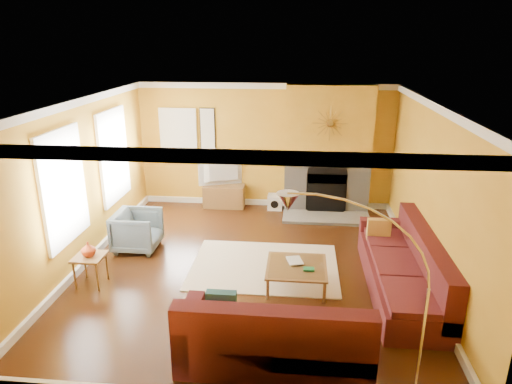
# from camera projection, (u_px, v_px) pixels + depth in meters

# --- Properties ---
(floor) EXTENTS (5.50, 6.00, 0.02)m
(floor) POSITION_uv_depth(u_px,v_px,m) (250.00, 268.00, 7.53)
(floor) COLOR #4F2810
(floor) RESTS_ON ground
(ceiling) EXTENTS (5.50, 6.00, 0.02)m
(ceiling) POSITION_uv_depth(u_px,v_px,m) (249.00, 102.00, 6.66)
(ceiling) COLOR white
(ceiling) RESTS_ON ground
(wall_back) EXTENTS (5.50, 0.02, 2.70)m
(wall_back) POSITION_uv_depth(u_px,v_px,m) (265.00, 146.00, 9.93)
(wall_back) COLOR gold
(wall_back) RESTS_ON ground
(wall_front) EXTENTS (5.50, 0.02, 2.70)m
(wall_front) POSITION_uv_depth(u_px,v_px,m) (214.00, 291.00, 4.26)
(wall_front) COLOR gold
(wall_front) RESTS_ON ground
(wall_left) EXTENTS (0.02, 6.00, 2.70)m
(wall_left) POSITION_uv_depth(u_px,v_px,m) (80.00, 184.00, 7.35)
(wall_left) COLOR gold
(wall_left) RESTS_ON ground
(wall_right) EXTENTS (0.02, 6.00, 2.70)m
(wall_right) POSITION_uv_depth(u_px,v_px,m) (432.00, 195.00, 6.84)
(wall_right) COLOR gold
(wall_right) RESTS_ON ground
(baseboard) EXTENTS (5.50, 6.00, 0.12)m
(baseboard) POSITION_uv_depth(u_px,v_px,m) (250.00, 264.00, 7.51)
(baseboard) COLOR white
(baseboard) RESTS_ON floor
(crown_molding) EXTENTS (5.50, 6.00, 0.12)m
(crown_molding) POSITION_uv_depth(u_px,v_px,m) (249.00, 106.00, 6.68)
(crown_molding) COLOR white
(crown_molding) RESTS_ON ceiling
(window_left_near) EXTENTS (0.06, 1.22, 1.72)m
(window_left_near) POSITION_uv_depth(u_px,v_px,m) (113.00, 156.00, 8.52)
(window_left_near) COLOR white
(window_left_near) RESTS_ON wall_left
(window_left_far) EXTENTS (0.06, 1.22, 1.72)m
(window_left_far) POSITION_uv_depth(u_px,v_px,m) (62.00, 187.00, 6.73)
(window_left_far) COLOR white
(window_left_far) RESTS_ON wall_left
(window_back) EXTENTS (0.82, 0.06, 1.22)m
(window_back) POSITION_uv_depth(u_px,v_px,m) (179.00, 136.00, 9.99)
(window_back) COLOR white
(window_back) RESTS_ON wall_back
(wall_art) EXTENTS (0.34, 0.04, 1.14)m
(wall_art) POSITION_uv_depth(u_px,v_px,m) (208.00, 134.00, 9.93)
(wall_art) COLOR white
(wall_art) RESTS_ON wall_back
(fireplace) EXTENTS (1.80, 0.40, 2.70)m
(fireplace) POSITION_uv_depth(u_px,v_px,m) (328.00, 150.00, 9.61)
(fireplace) COLOR #98948F
(fireplace) RESTS_ON floor
(mantel) EXTENTS (1.92, 0.22, 0.08)m
(mantel) POSITION_uv_depth(u_px,v_px,m) (328.00, 157.00, 9.41)
(mantel) COLOR white
(mantel) RESTS_ON fireplace
(hearth) EXTENTS (1.80, 0.70, 0.06)m
(hearth) POSITION_uv_depth(u_px,v_px,m) (326.00, 218.00, 9.52)
(hearth) COLOR #98948F
(hearth) RESTS_ON floor
(sunburst) EXTENTS (0.70, 0.04, 0.70)m
(sunburst) POSITION_uv_depth(u_px,v_px,m) (330.00, 123.00, 9.20)
(sunburst) COLOR olive
(sunburst) RESTS_ON fireplace
(rug) EXTENTS (2.40, 1.80, 0.02)m
(rug) POSITION_uv_depth(u_px,v_px,m) (264.00, 266.00, 7.54)
(rug) COLOR beige
(rug) RESTS_ON floor
(sectional_sofa) EXTENTS (3.32, 3.61, 0.90)m
(sectional_sofa) POSITION_uv_depth(u_px,v_px,m) (320.00, 272.00, 6.44)
(sectional_sofa) COLOR #581C1F
(sectional_sofa) RESTS_ON floor
(coffee_table) EXTENTS (0.90, 0.90, 0.36)m
(coffee_table) POSITION_uv_depth(u_px,v_px,m) (296.00, 276.00, 6.90)
(coffee_table) COLOR white
(coffee_table) RESTS_ON floor
(media_console) EXTENTS (0.90, 0.41, 0.50)m
(media_console) POSITION_uv_depth(u_px,v_px,m) (224.00, 196.00, 10.15)
(media_console) COLOR olive
(media_console) RESTS_ON floor
(tv) EXTENTS (1.06, 0.50, 0.62)m
(tv) POSITION_uv_depth(u_px,v_px,m) (224.00, 172.00, 9.97)
(tv) COLOR black
(tv) RESTS_ON media_console
(subwoofer) EXTENTS (0.32, 0.32, 0.32)m
(subwoofer) POSITION_uv_depth(u_px,v_px,m) (275.00, 202.00, 10.05)
(subwoofer) COLOR white
(subwoofer) RESTS_ON floor
(armchair) EXTENTS (0.78, 0.75, 0.71)m
(armchair) POSITION_uv_depth(u_px,v_px,m) (137.00, 231.00, 8.07)
(armchair) COLOR slate
(armchair) RESTS_ON floor
(side_table) EXTENTS (0.44, 0.44, 0.48)m
(side_table) POSITION_uv_depth(u_px,v_px,m) (91.00, 270.00, 6.93)
(side_table) COLOR olive
(side_table) RESTS_ON floor
(vase) EXTENTS (0.22, 0.22, 0.23)m
(vase) POSITION_uv_depth(u_px,v_px,m) (88.00, 249.00, 6.82)
(vase) COLOR #D74B1C
(vase) RESTS_ON side_table
(book) EXTENTS (0.28, 0.34, 0.03)m
(book) POSITION_uv_depth(u_px,v_px,m) (288.00, 261.00, 6.93)
(book) COLOR white
(book) RESTS_ON coffee_table
(arc_lamp) EXTENTS (1.43, 0.36, 2.27)m
(arc_lamp) POSITION_uv_depth(u_px,v_px,m) (360.00, 307.00, 4.40)
(arc_lamp) COLOR silver
(arc_lamp) RESTS_ON floor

